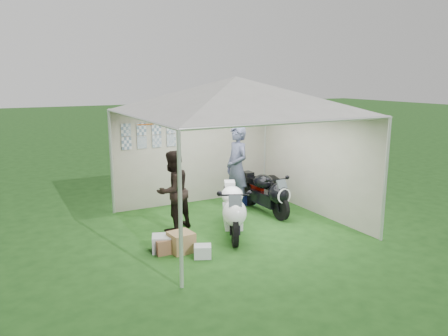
{
  "coord_description": "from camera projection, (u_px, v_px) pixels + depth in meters",
  "views": [
    {
      "loc": [
        -4.17,
        -7.45,
        3.0
      ],
      "look_at": [
        -0.08,
        0.35,
        1.15
      ],
      "focal_mm": 35.0,
      "sensor_mm": 36.0,
      "label": 1
    }
  ],
  "objects": [
    {
      "name": "ground",
      "position": [
        235.0,
        225.0,
        8.97
      ],
      "size": [
        80.0,
        80.0,
        0.0
      ],
      "primitive_type": "plane",
      "color": "#1C4716",
      "rests_on": "ground"
    },
    {
      "name": "canopy_tent",
      "position": [
        235.0,
        99.0,
        8.47
      ],
      "size": [
        5.66,
        5.66,
        3.0
      ],
      "color": "silver",
      "rests_on": "ground"
    },
    {
      "name": "crate_0",
      "position": [
        165.0,
        243.0,
        7.62
      ],
      "size": [
        0.52,
        0.46,
        0.29
      ],
      "primitive_type": "cube",
      "rotation": [
        0.0,
        0.0,
        -0.34
      ],
      "color": "#B2B6BB",
      "rests_on": "ground"
    },
    {
      "name": "crate_1",
      "position": [
        181.0,
        242.0,
        7.59
      ],
      "size": [
        0.43,
        0.43,
        0.35
      ],
      "primitive_type": "cube",
      "rotation": [
        0.0,
        0.0,
        0.12
      ],
      "color": "olive",
      "rests_on": "ground"
    },
    {
      "name": "motorcycle_black",
      "position": [
        267.0,
        192.0,
        9.64
      ],
      "size": [
        0.42,
        1.8,
        0.89
      ],
      "rotation": [
        0.0,
        0.0,
        0.02
      ],
      "color": "black",
      "rests_on": "ground"
    },
    {
      "name": "person_dark_jacket",
      "position": [
        173.0,
        191.0,
        8.56
      ],
      "size": [
        0.96,
        0.87,
        1.6
      ],
      "primitive_type": "imported",
      "rotation": [
        0.0,
        0.0,
        3.57
      ],
      "color": "black",
      "rests_on": "ground"
    },
    {
      "name": "paddock_stand",
      "position": [
        247.0,
        199.0,
        10.42
      ],
      "size": [
        0.36,
        0.23,
        0.26
      ],
      "primitive_type": "cube",
      "rotation": [
        0.0,
        0.0,
        0.02
      ],
      "color": "blue",
      "rests_on": "ground"
    },
    {
      "name": "crate_3",
      "position": [
        166.0,
        245.0,
        7.56
      ],
      "size": [
        0.39,
        0.28,
        0.26
      ],
      "primitive_type": "cube",
      "rotation": [
        0.0,
        0.0,
        -0.02
      ],
      "color": "brown",
      "rests_on": "ground"
    },
    {
      "name": "motorcycle_white",
      "position": [
        233.0,
        209.0,
        8.31
      ],
      "size": [
        1.03,
        1.81,
        0.95
      ],
      "rotation": [
        0.0,
        0.0,
        -0.43
      ],
      "color": "black",
      "rests_on": "ground"
    },
    {
      "name": "crate_2",
      "position": [
        203.0,
        251.0,
        7.36
      ],
      "size": [
        0.36,
        0.34,
        0.21
      ],
      "primitive_type": "cube",
      "rotation": [
        0.0,
        0.0,
        -0.43
      ],
      "color": "silver",
      "rests_on": "ground"
    },
    {
      "name": "equipment_box",
      "position": [
        266.0,
        188.0,
        10.94
      ],
      "size": [
        0.63,
        0.56,
        0.53
      ],
      "primitive_type": "cube",
      "rotation": [
        0.0,
        0.0,
        -0.28
      ],
      "color": "black",
      "rests_on": "ground"
    },
    {
      "name": "person_blue_jacket",
      "position": [
        237.0,
        168.0,
        9.87
      ],
      "size": [
        0.46,
        0.71,
        1.93
      ],
      "primitive_type": "imported",
      "rotation": [
        0.0,
        0.0,
        -1.57
      ],
      "color": "#505574",
      "rests_on": "ground"
    }
  ]
}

